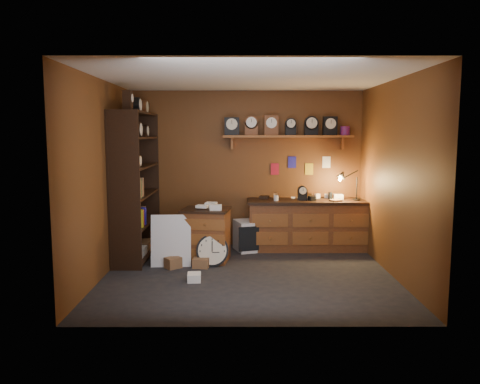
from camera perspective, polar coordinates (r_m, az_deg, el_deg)
name	(u,v)px	position (r m, az deg, el deg)	size (l,w,h in m)	color
floor	(248,274)	(6.67, 1.01, -10.01)	(4.00, 4.00, 0.00)	black
room_shell	(252,151)	(6.49, 1.42, 4.97)	(4.02, 3.62, 2.71)	brown
shelving_unit	(134,179)	(7.57, -12.82, 1.55)	(0.47, 1.60, 2.58)	black
workbench	(308,222)	(8.07, 8.30, -3.61)	(2.07, 0.66, 1.36)	brown
low_cabinet	(206,233)	(7.29, -4.15, -4.97)	(0.79, 0.70, 0.90)	brown
big_round_clock	(212,250)	(7.03, -3.39, -7.12)	(0.48, 0.16, 0.48)	black
white_panel	(171,266)	(7.16, -8.36, -8.87)	(0.59, 0.03, 0.79)	silver
mini_fridge	(251,235)	(7.95, 1.30, -5.31)	(0.61, 0.63, 0.51)	silver
floor_box_a	(201,263)	(7.00, -4.76, -8.59)	(0.23, 0.20, 0.14)	brown
floor_box_b	(194,277)	(6.39, -5.60, -10.31)	(0.18, 0.21, 0.11)	white
floor_box_c	(173,263)	(7.02, -8.16, -8.53)	(0.21, 0.18, 0.16)	brown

